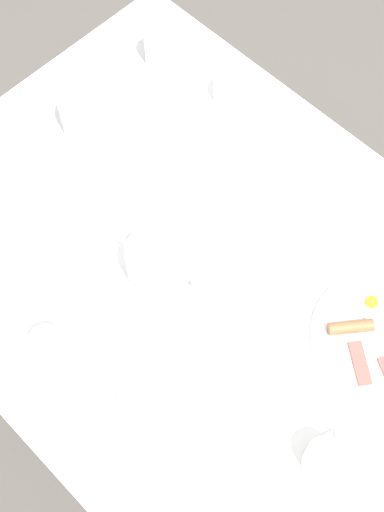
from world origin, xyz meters
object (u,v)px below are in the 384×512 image
Objects in this scene: wine_glass_spare at (159,47)px; knife_by_plate at (249,175)px; teacup_with_saucer_left at (141,400)px; teapot_far at (159,264)px; teapot_near at (89,112)px; teacup_with_saucer_right at (231,92)px; water_glass_tall at (51,352)px; water_glass_short at (29,247)px; creamer_jug at (323,458)px; fork_spare at (347,216)px.

knife_by_plate is (-0.09, -0.37, -0.05)m from wine_glass_spare.
knife_by_plate is at bearing 21.19° from teacup_with_saucer_left.
teapot_near is at bearing -33.63° from teapot_far.
teacup_with_saucer_right is 1.32× the size of water_glass_tall.
teapot_far is 1.27× the size of knife_by_plate.
wine_glass_spare is at bearing 76.67° from knife_by_plate.
wine_glass_spare is (0.60, 0.57, 0.02)m from teacup_with_saucer_left.
knife_by_plate is at bearing -20.53° from water_glass_short.
teapot_far is at bearing 38.38° from teacup_with_saucer_left.
creamer_jug is (0.15, -0.31, 0.01)m from teacup_with_saucer_left.
water_glass_short is 1.28× the size of wine_glass_spare.
teapot_far is 0.31m from knife_by_plate.
water_glass_short reaches higher than teacup_with_saucer_left.
teacup_with_saucer_left is 1.52× the size of wine_glass_spare.
water_glass_short is 0.74× the size of fork_spare.
water_glass_tall is 0.90× the size of water_glass_short.
teacup_with_saucer_left is at bearing 178.29° from fork_spare.
teapot_near is at bearing 112.02° from fork_spare.
creamer_jug is (-0.48, -0.68, 0.01)m from teacup_with_saucer_right.
water_glass_short is at bearing 98.65° from creamer_jug.
wine_glass_spare is (0.66, 0.39, -0.01)m from water_glass_tall.
water_glass_tall reaches higher than teacup_with_saucer_left.
water_glass_tall is 0.57m from knife_by_plate.
wine_glass_spare is (0.24, 0.03, -0.01)m from teapot_near.
creamer_jug is 0.62m from knife_by_plate.
creamer_jug is at bearing -117.03° from wine_glass_spare.
water_glass_tall is 0.66× the size of fork_spare.
teapot_far is 1.27× the size of fork_spare.
creamer_jug is (0.10, -0.68, -0.03)m from water_glass_short.
teapot_far is 2.30× the size of creamer_jug.
teapot_far reaches higher than water_glass_tall.
fork_spare is at bearing -1.71° from teacup_with_saucer_left.
teacup_with_saucer_left is 0.34m from creamer_jug.
teacup_with_saucer_right is at bearing 54.60° from creamer_jug.
teacup_with_saucer_left is 0.87× the size of fork_spare.
fork_spare is at bearing -71.69° from knife_by_plate.
teapot_far is 2.21× the size of wine_glass_spare.
creamer_jug is at bearing -63.53° from teacup_with_saucer_left.
teapot_far is 0.42m from fork_spare.
teacup_with_saucer_left is at bearing 116.42° from teapot_far.
water_glass_short is at bearing 143.92° from fork_spare.
fork_spare is (0.64, -0.19, -0.05)m from water_glass_tall.
teacup_with_saucer_right is 0.83m from creamer_jug.
teapot_near is 0.87× the size of teapot_far.
water_glass_short reaches higher than fork_spare.
water_glass_short is 0.58m from wine_glass_spare.
teacup_with_saucer_right is 0.39m from fork_spare.
water_glass_tall reaches higher than fork_spare.
wine_glass_spare reaches higher than teacup_with_saucer_right.
fork_spare is (0.22, -0.56, -0.05)m from teapot_near.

